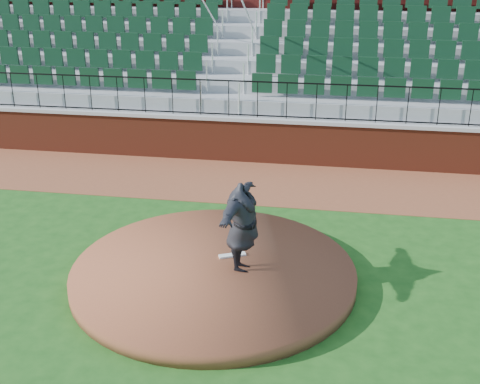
{
  "coord_description": "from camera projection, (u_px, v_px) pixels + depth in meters",
  "views": [
    {
      "loc": [
        1.8,
        -9.57,
        5.93
      ],
      "look_at": [
        0.0,
        1.5,
        1.3
      ],
      "focal_mm": 46.09,
      "sensor_mm": 36.0,
      "label": 1
    }
  ],
  "objects": [
    {
      "name": "ground",
      "position": [
        227.0,
        288.0,
        11.26
      ],
      "size": [
        90.0,
        90.0,
        0.0
      ],
      "primitive_type": "plane",
      "color": "#1C4F16",
      "rests_on": "ground"
    },
    {
      "name": "pitchers_mound",
      "position": [
        214.0,
        273.0,
        11.52
      ],
      "size": [
        5.3,
        5.3,
        0.25
      ],
      "primitive_type": "cylinder",
      "color": "brown",
      "rests_on": "ground"
    },
    {
      "name": "pitcher",
      "position": [
        242.0,
        227.0,
        11.09
      ],
      "size": [
        0.72,
        2.15,
        1.72
      ],
      "primitive_type": "imported",
      "rotation": [
        0.0,
        0.0,
        1.5
      ],
      "color": "black",
      "rests_on": "pitchers_mound"
    },
    {
      "name": "field_wall",
      "position": [
        271.0,
        142.0,
        17.42
      ],
      "size": [
        34.0,
        0.35,
        1.2
      ],
      "primitive_type": "cube",
      "color": "maroon",
      "rests_on": "ground"
    },
    {
      "name": "pitching_rubber",
      "position": [
        232.0,
        255.0,
        11.88
      ],
      "size": [
        0.53,
        0.34,
        0.03
      ],
      "primitive_type": "cube",
      "rotation": [
        0.0,
        0.0,
        0.43
      ],
      "color": "white",
      "rests_on": "pitchers_mound"
    },
    {
      "name": "wall_railing",
      "position": [
        272.0,
        100.0,
        16.96
      ],
      "size": [
        34.0,
        0.05,
        1.0
      ],
      "primitive_type": null,
      "color": "black",
      "rests_on": "wall_cap"
    },
    {
      "name": "seating_stands",
      "position": [
        282.0,
        64.0,
        19.25
      ],
      "size": [
        34.0,
        5.1,
        4.6
      ],
      "primitive_type": null,
      "color": "gray",
      "rests_on": "ground"
    },
    {
      "name": "wall_cap",
      "position": [
        272.0,
        120.0,
        17.17
      ],
      "size": [
        34.0,
        0.45,
        0.1
      ],
      "primitive_type": "cube",
      "color": "#B7B7B7",
      "rests_on": "field_wall"
    },
    {
      "name": "warning_track",
      "position": [
        264.0,
        182.0,
        16.18
      ],
      "size": [
        34.0,
        3.2,
        0.01
      ],
      "primitive_type": "cube",
      "color": "brown",
      "rests_on": "ground"
    },
    {
      "name": "concourse_wall",
      "position": [
        290.0,
        36.0,
        21.64
      ],
      "size": [
        34.0,
        0.5,
        5.5
      ],
      "primitive_type": "cube",
      "color": "maroon",
      "rests_on": "ground"
    }
  ]
}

